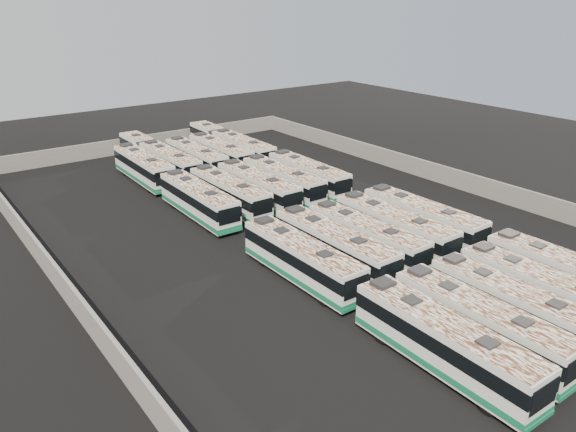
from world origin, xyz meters
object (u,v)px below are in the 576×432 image
Objects in this scene: bus_midfront_left at (334,247)px; bus_back_far_left at (144,167)px; bus_midfront_right at (394,228)px; bus_midfront_far_right at (422,219)px; bus_midback_far_right at (308,175)px; bus_back_center at (196,158)px; bus_midback_left at (230,193)px; bus_front_left at (480,324)px; bus_midback_right at (283,181)px; bus_front_right at (544,292)px; bus_midfront_center at (366,238)px; bus_front_center at (514,307)px; bus_midback_far_left at (199,200)px; bus_midback_center at (258,187)px; bus_midfront_far_left at (302,259)px; bus_back_left at (158,157)px; bus_front_far_right at (569,277)px; bus_front_far_left at (445,343)px; bus_back_far_right at (230,144)px; bus_back_right at (221,153)px.

bus_midfront_left is 1.01× the size of bus_back_far_left.
bus_midfront_right is 0.99× the size of bus_midfront_far_right.
bus_midback_far_right reaches higher than bus_back_center.
bus_midback_far_right is (-0.10, 16.98, -0.04)m from bus_midfront_far_right.
bus_midback_left is 0.99× the size of bus_midback_far_right.
bus_front_left is 31.81m from bus_midback_right.
bus_back_center is at bearing 94.01° from bus_front_right.
bus_midfront_left reaches higher than bus_midfront_center.
bus_front_center is 0.96× the size of bus_midfront_far_right.
bus_midback_far_left is (-3.69, 16.72, -0.04)m from bus_midfront_left.
bus_front_left is at bearing -90.40° from bus_midfront_left.
bus_midfront_left reaches higher than bus_midback_center.
bus_midback_left is (-3.53, 31.14, 0.02)m from bus_front_center.
bus_midfront_far_left is 1.01× the size of bus_midback_far_right.
bus_front_center is at bearing -91.48° from bus_midfront_center.
bus_midback_right is (6.94, -0.01, 0.00)m from bus_midback_left.
bus_back_left is (-0.08, 48.55, -0.01)m from bus_front_left.
bus_front_center is 0.96× the size of bus_back_far_left.
bus_front_far_right is 0.99× the size of bus_back_far_left.
bus_midback_far_right is 15.74m from bus_back_center.
bus_front_far_left is 1.04× the size of bus_front_left.
bus_back_far_left reaches higher than bus_back_center.
bus_front_center is 1.00× the size of bus_back_center.
bus_back_far_right is (10.56, 17.41, 0.01)m from bus_midback_left.
bus_front_far_right is 15.85m from bus_midfront_center.
bus_midfront_left reaches higher than bus_back_right.
bus_front_center is at bearing -75.96° from bus_midback_far_left.
bus_front_right is 0.99× the size of bus_midback_right.
bus_midfront_center is 0.97× the size of bus_midfront_right.
bus_front_far_left is 1.01× the size of bus_midfront_far_right.
bus_midfront_far_left is at bearing -176.45° from bus_midfront_left.
bus_midback_far_left is 17.82m from bus_back_right.
bus_front_center is (3.58, -0.09, -0.02)m from bus_front_left.
bus_front_left is 49.60m from bus_back_far_right.
bus_midback_far_left reaches higher than bus_midback_left.
bus_midback_center is 1.01× the size of bus_midback_far_right.
bus_midback_center is at bearing 90.14° from bus_front_center.
bus_midfront_left is 31.72m from bus_back_right.
bus_back_right is (10.64, 0.03, -0.05)m from bus_back_far_left.
bus_back_left reaches higher than bus_midfront_center.
bus_back_far_right is (-0.01, 48.53, -0.02)m from bus_front_far_right.
bus_midfront_right reaches higher than bus_front_right.
bus_back_center is (-3.54, 45.27, -0.00)m from bus_front_right.
bus_front_left is at bearing -84.43° from bus_back_far_left.
bus_back_left is 0.99× the size of bus_back_far_right.
bus_midback_left is at bearing 121.22° from bus_midfront_far_right.
bus_front_far_left is at bearing -118.24° from bus_midfront_center.
bus_midback_far_left is at bearing 111.72° from bus_midfront_center.
bus_midfront_far_right reaches higher than bus_midback_far_right.
bus_back_far_left reaches higher than bus_midback_right.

